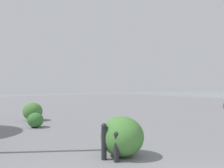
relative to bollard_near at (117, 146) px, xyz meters
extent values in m
cylinder|color=#232328|center=(0.00, 0.00, -0.07)|extent=(0.12, 0.12, 0.56)
sphere|color=#232328|center=(0.00, 0.00, 0.25)|extent=(0.13, 0.13, 0.13)
cylinder|color=#232328|center=(0.29, 0.14, 0.01)|extent=(0.12, 0.12, 0.71)
sphere|color=#232328|center=(0.29, 0.14, 0.40)|extent=(0.13, 0.13, 0.13)
ellipsoid|color=#387533|center=(5.26, 0.24, -0.06)|extent=(0.68, 0.62, 0.58)
ellipsoid|color=#477F38|center=(0.28, -0.35, 0.12)|extent=(1.10, 0.99, 0.93)
ellipsoid|color=#477F38|center=(7.20, -0.18, 0.08)|extent=(1.00, 0.90, 0.85)
camera|label=1|loc=(-4.22, 2.95, 1.32)|focal=37.99mm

